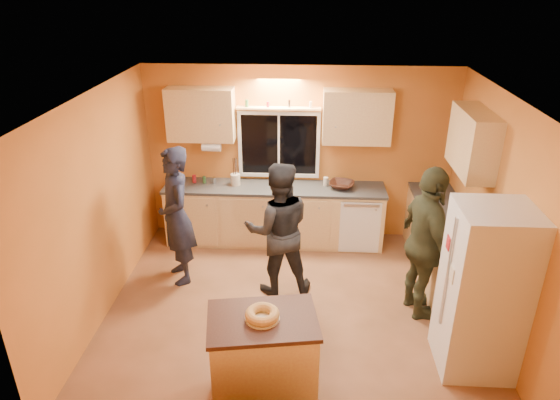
# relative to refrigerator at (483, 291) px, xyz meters

# --- Properties ---
(ground) EXTENTS (4.50, 4.50, 0.00)m
(ground) POSITION_rel_refrigerator_xyz_m (-1.89, 0.80, -0.90)
(ground) COLOR brown
(ground) RESTS_ON ground
(room_shell) EXTENTS (4.54, 4.04, 2.61)m
(room_shell) POSITION_rel_refrigerator_xyz_m (-1.77, 1.21, 0.72)
(room_shell) COLOR orange
(room_shell) RESTS_ON ground
(back_counter) EXTENTS (4.23, 0.62, 0.90)m
(back_counter) POSITION_rel_refrigerator_xyz_m (-1.88, 2.50, -0.45)
(back_counter) COLOR tan
(back_counter) RESTS_ON ground
(right_counter) EXTENTS (0.62, 1.84, 0.90)m
(right_counter) POSITION_rel_refrigerator_xyz_m (0.06, 1.30, -0.45)
(right_counter) COLOR tan
(right_counter) RESTS_ON ground
(refrigerator) EXTENTS (0.72, 0.70, 1.80)m
(refrigerator) POSITION_rel_refrigerator_xyz_m (0.00, 0.00, 0.00)
(refrigerator) COLOR silver
(refrigerator) RESTS_ON ground
(island) EXTENTS (1.08, 0.82, 0.95)m
(island) POSITION_rel_refrigerator_xyz_m (-2.13, -0.62, -0.42)
(island) COLOR tan
(island) RESTS_ON ground
(bundt_pastry) EXTENTS (0.31, 0.31, 0.09)m
(bundt_pastry) POSITION_rel_refrigerator_xyz_m (-2.13, -0.62, 0.10)
(bundt_pastry) COLOR tan
(bundt_pastry) RESTS_ON island
(person_left) EXTENTS (0.70, 0.80, 1.84)m
(person_left) POSITION_rel_refrigerator_xyz_m (-3.42, 1.41, 0.02)
(person_left) COLOR black
(person_left) RESTS_ON ground
(person_center) EXTENTS (0.95, 0.79, 1.75)m
(person_center) POSITION_rel_refrigerator_xyz_m (-2.10, 1.22, -0.03)
(person_center) COLOR black
(person_center) RESTS_ON ground
(person_right) EXTENTS (0.67, 1.17, 1.87)m
(person_right) POSITION_rel_refrigerator_xyz_m (-0.39, 0.85, 0.03)
(person_right) COLOR #2F3421
(person_right) RESTS_ON ground
(mixing_bowl) EXTENTS (0.44, 0.44, 0.09)m
(mixing_bowl) POSITION_rel_refrigerator_xyz_m (-1.26, 2.52, 0.04)
(mixing_bowl) COLOR black
(mixing_bowl) RESTS_ON back_counter
(utensil_crock) EXTENTS (0.14, 0.14, 0.17)m
(utensil_crock) POSITION_rel_refrigerator_xyz_m (-2.81, 2.53, 0.09)
(utensil_crock) COLOR beige
(utensil_crock) RESTS_ON back_counter
(potted_plant) EXTENTS (0.34, 0.32, 0.30)m
(potted_plant) POSITION_rel_refrigerator_xyz_m (0.11, 1.22, 0.15)
(potted_plant) COLOR gray
(potted_plant) RESTS_ON right_counter
(red_box) EXTENTS (0.16, 0.12, 0.07)m
(red_box) POSITION_rel_refrigerator_xyz_m (0.13, 1.53, 0.04)
(red_box) COLOR maroon
(red_box) RESTS_ON right_counter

